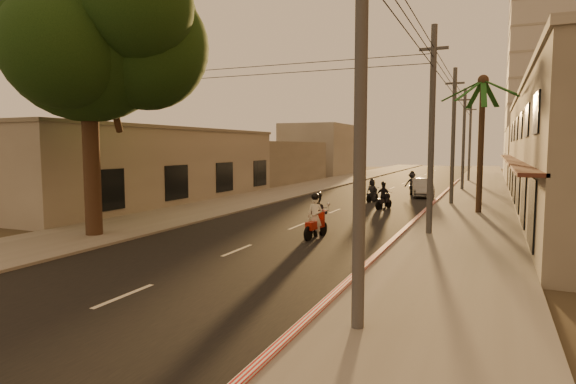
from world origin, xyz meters
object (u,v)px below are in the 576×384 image
object	(u,v)px
scooter_far_a	(372,191)
palm_tree	(483,88)
parked_car	(422,188)
scooter_mid_a	(318,215)
scooter_mid_b	(383,196)
broadleaf_tree	(97,35)
scooter_far_b	(412,184)
scooter_red	(315,219)

from	to	relation	value
scooter_far_a	palm_tree	bearing A→B (deg)	-15.10
scooter_far_a	parked_car	bearing A→B (deg)	74.14
scooter_mid_a	scooter_far_a	bearing A→B (deg)	83.91
scooter_far_a	scooter_mid_b	bearing A→B (deg)	-53.70
broadleaf_tree	scooter_far_b	distance (m)	27.08
palm_tree	scooter_far_b	xyz separation A→B (m)	(-5.35, 10.44, -6.27)
scooter_mid_a	parked_car	size ratio (longest dim) A/B	0.42
scooter_red	scooter_far_b	world-z (taller)	scooter_red
scooter_mid_b	scooter_far_b	size ratio (longest dim) A/B	0.89
scooter_mid_a	parked_car	world-z (taller)	scooter_mid_a
scooter_mid_a	scooter_mid_b	bearing A→B (deg)	75.84
scooter_mid_a	scooter_mid_b	world-z (taller)	scooter_mid_a
broadleaf_tree	palm_tree	bearing A→B (deg)	43.48
scooter_mid_b	scooter_far_b	bearing A→B (deg)	108.45
scooter_mid_b	scooter_red	bearing A→B (deg)	-73.78
palm_tree	scooter_far_b	size ratio (longest dim) A/B	4.19
scooter_mid_b	scooter_far_a	xyz separation A→B (m)	(-1.57, 3.68, -0.04)
scooter_mid_b	scooter_far_b	xyz separation A→B (m)	(0.18, 10.29, 0.08)
palm_tree	scooter_mid_b	size ratio (longest dim) A/B	4.69
scooter_red	scooter_mid_b	size ratio (longest dim) A/B	1.13
palm_tree	scooter_mid_a	distance (m)	13.10
palm_tree	scooter_red	distance (m)	13.78
scooter_mid_b	parked_car	world-z (taller)	scooter_mid_b
broadleaf_tree	scooter_far_b	xyz separation A→B (m)	(9.26, 24.29, -7.60)
palm_tree	parked_car	distance (m)	11.75
broadleaf_tree	scooter_mid_a	bearing A→B (deg)	27.53
scooter_mid_a	scooter_far_a	world-z (taller)	scooter_mid_a
broadleaf_tree	scooter_mid_b	distance (m)	18.37
scooter_mid_a	parked_car	xyz separation A→B (m)	(2.06, 18.39, -0.15)
scooter_red	scooter_far_a	distance (m)	14.47
broadleaf_tree	scooter_mid_b	bearing A→B (deg)	57.03
scooter_red	scooter_far_b	size ratio (longest dim) A/B	1.01
broadleaf_tree	scooter_far_a	distance (m)	20.70
broadleaf_tree	scooter_red	xyz separation A→B (m)	(8.48, 3.24, -7.62)
broadleaf_tree	parked_car	distance (m)	26.10
scooter_far_b	parked_car	world-z (taller)	scooter_far_b
scooter_red	parked_car	xyz separation A→B (m)	(1.82, 19.44, -0.15)
scooter_far_b	scooter_mid_b	bearing A→B (deg)	-94.01
broadleaf_tree	scooter_red	distance (m)	11.85
scooter_mid_a	parked_car	bearing A→B (deg)	74.42
scooter_red	scooter_far_b	distance (m)	21.06
broadleaf_tree	scooter_mid_b	world-z (taller)	broadleaf_tree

